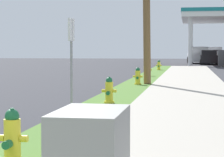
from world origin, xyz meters
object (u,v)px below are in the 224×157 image
(truck_white_at_forecourt, at_px, (198,56))
(fire_hydrant_fifth, at_px, (159,66))
(fire_hydrant_nearest, at_px, (12,140))
(street_sign_post, at_px, (71,49))
(fire_hydrant_third, at_px, (138,77))
(fire_hydrant_second, at_px, (109,92))
(fire_hydrant_fourth, at_px, (148,70))
(truck_silver_on_apron, at_px, (215,55))
(car_black_by_near_pump, at_px, (209,58))

(truck_white_at_forecourt, bearing_deg, fire_hydrant_fifth, -98.92)
(fire_hydrant_nearest, height_order, street_sign_post, street_sign_post)
(fire_hydrant_third, bearing_deg, street_sign_post, -90.52)
(fire_hydrant_nearest, distance_m, fire_hydrant_third, 14.01)
(fire_hydrant_second, relative_size, fire_hydrant_fifth, 1.00)
(fire_hydrant_fourth, xyz_separation_m, truck_silver_on_apron, (5.50, 32.67, 0.47))
(fire_hydrant_fifth, bearing_deg, fire_hydrant_third, -89.90)
(car_black_by_near_pump, bearing_deg, street_sign_post, -95.91)
(fire_hydrant_fourth, height_order, car_black_by_near_pump, car_black_by_near_pump)
(fire_hydrant_fourth, bearing_deg, truck_white_at_forecourt, 83.24)
(fire_hydrant_third, height_order, car_black_by_near_pump, car_black_by_near_pump)
(street_sign_post, distance_m, car_black_by_near_pump, 42.98)
(car_black_by_near_pump, height_order, truck_silver_on_apron, truck_silver_on_apron)
(fire_hydrant_nearest, distance_m, truck_white_at_forecourt, 49.31)
(fire_hydrant_second, bearing_deg, fire_hydrant_third, 89.76)
(street_sign_post, bearing_deg, truck_white_at_forecourt, 85.85)
(fire_hydrant_third, relative_size, truck_white_at_forecourt, 0.13)
(fire_hydrant_third, height_order, fire_hydrant_fifth, same)
(fire_hydrant_nearest, relative_size, truck_white_at_forecourt, 0.13)
(fire_hydrant_fourth, relative_size, car_black_by_near_pump, 0.17)
(fire_hydrant_nearest, xyz_separation_m, fire_hydrant_fifth, (0.07, 28.34, 0.00))
(car_black_by_near_pump, xyz_separation_m, truck_silver_on_apron, (1.03, 7.44, 0.19))
(street_sign_post, bearing_deg, fire_hydrant_fourth, 90.13)
(fire_hydrant_fourth, distance_m, street_sign_post, 17.56)
(truck_white_at_forecourt, xyz_separation_m, truck_silver_on_apron, (2.11, 4.08, 0.00))
(street_sign_post, xyz_separation_m, truck_silver_on_apron, (5.46, 50.18, -0.72))
(fire_hydrant_fifth, bearing_deg, truck_silver_on_apron, 77.83)
(fire_hydrant_third, bearing_deg, truck_white_at_forecourt, 84.72)
(fire_hydrant_second, relative_size, car_black_by_near_pump, 0.17)
(fire_hydrant_fifth, xyz_separation_m, truck_white_at_forecourt, (3.27, 20.86, 0.47))
(fire_hydrant_nearest, height_order, fire_hydrant_third, same)
(fire_hydrant_fifth, xyz_separation_m, street_sign_post, (-0.07, -25.24, 1.19))
(fire_hydrant_nearest, bearing_deg, truck_silver_on_apron, 84.16)
(truck_white_at_forecourt, bearing_deg, fire_hydrant_fourth, -96.76)
(fire_hydrant_fifth, relative_size, street_sign_post, 0.35)
(fire_hydrant_nearest, bearing_deg, fire_hydrant_third, 89.62)
(truck_white_at_forecourt, distance_m, truck_silver_on_apron, 4.59)
(car_black_by_near_pump, xyz_separation_m, truck_white_at_forecourt, (-1.08, 3.35, 0.19))
(fire_hydrant_second, height_order, fire_hydrant_third, same)
(street_sign_post, relative_size, truck_white_at_forecourt, 0.38)
(fire_hydrant_third, bearing_deg, fire_hydrant_second, -90.24)
(fire_hydrant_nearest, distance_m, fire_hydrant_fifth, 28.34)
(car_black_by_near_pump, bearing_deg, fire_hydrant_fifth, -103.97)
(car_black_by_near_pump, relative_size, truck_white_at_forecourt, 0.81)
(fire_hydrant_fifth, relative_size, truck_white_at_forecourt, 0.13)
(fire_hydrant_second, relative_size, street_sign_post, 0.35)
(fire_hydrant_nearest, distance_m, fire_hydrant_fourth, 20.61)
(fire_hydrant_nearest, height_order, car_black_by_near_pump, car_black_by_near_pump)
(fire_hydrant_nearest, bearing_deg, street_sign_post, 90.13)
(fire_hydrant_third, xyz_separation_m, fire_hydrant_fifth, (-0.02, 14.33, 0.00))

